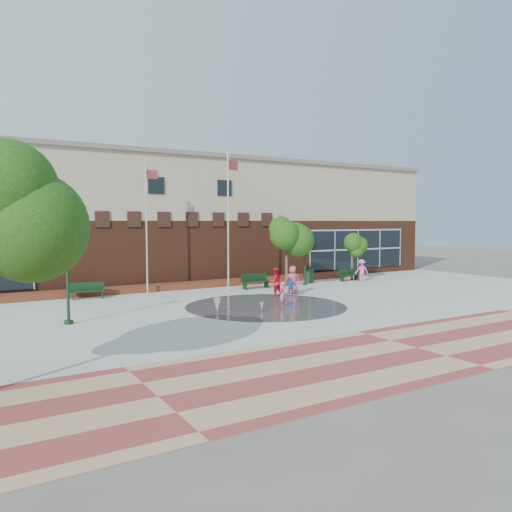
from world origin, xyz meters
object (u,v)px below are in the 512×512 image
child_splash (282,294)px  bench_left (87,294)px  trash_can (309,275)px  flagpole_left (147,221)px  flagpole_right (229,214)px

child_splash → bench_left: bearing=-75.6°
bench_left → trash_can: (15.39, -0.60, 0.28)m
flagpole_left → child_splash: (4.54, -8.00, -3.81)m
bench_left → trash_can: bearing=6.6°
trash_can → child_splash: 10.21m
bench_left → flagpole_right: bearing=0.6°
flagpole_left → bench_left: flagpole_left is taller
flagpole_right → child_splash: flagpole_right is taller
flagpole_right → trash_can: bearing=-17.4°
flagpole_left → flagpole_right: size_ratio=0.91×
flagpole_left → flagpole_right: (4.86, -1.41, 0.47)m
flagpole_right → flagpole_left: bearing=141.2°
bench_left → child_splash: size_ratio=1.49×
flagpole_left → trash_can: (11.75, -0.77, -3.87)m
flagpole_right → child_splash: 7.87m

